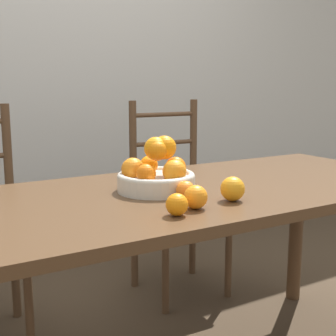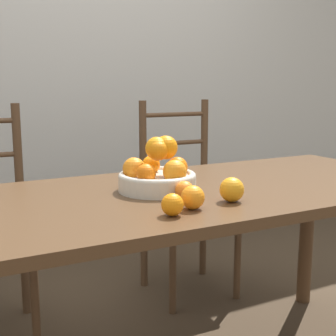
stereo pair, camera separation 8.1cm
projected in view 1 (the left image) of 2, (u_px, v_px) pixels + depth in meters
The scene contains 8 objects.
wall_back at pixel (59, 53), 2.81m from camera, with size 8.00×0.06×2.60m.
dining_table at pixel (194, 215), 1.67m from camera, with size 1.87×0.80×0.76m.
fruit_bowl at pixel (157, 173), 1.60m from camera, with size 0.27×0.27×0.19m.
orange_loose_0 at pixel (196, 197), 1.37m from camera, with size 0.07×0.07×0.07m.
orange_loose_1 at pixel (232, 189), 1.46m from camera, with size 0.08×0.08×0.08m.
orange_loose_2 at pixel (186, 190), 1.48m from camera, with size 0.06×0.06×0.06m.
orange_loose_3 at pixel (177, 205), 1.30m from camera, with size 0.06×0.06×0.06m.
chair_right at pixel (176, 203), 2.52m from camera, with size 0.43×0.41×1.03m.
Camera 1 is at (-0.90, -1.34, 1.13)m, focal length 50.00 mm.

